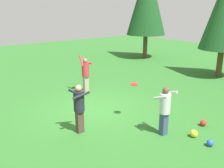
# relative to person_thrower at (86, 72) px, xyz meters

# --- Properties ---
(ground_plane) EXTENTS (40.00, 40.00, 0.00)m
(ground_plane) POSITION_rel_person_thrower_xyz_m (2.12, -0.89, -0.95)
(ground_plane) COLOR #2D6B28
(person_thrower) EXTENTS (0.56, 0.51, 1.76)m
(person_thrower) POSITION_rel_person_thrower_xyz_m (0.00, 0.00, 0.00)
(person_thrower) COLOR gray
(person_thrower) RESTS_ON ground_plane
(person_catcher) EXTENTS (0.55, 0.50, 1.55)m
(person_catcher) POSITION_rel_person_thrower_xyz_m (5.11, -0.29, -0.03)
(person_catcher) COLOR #38476B
(person_catcher) RESTS_ON ground_plane
(person_bystander) EXTENTS (0.54, 0.58, 1.59)m
(person_bystander) POSITION_rel_person_thrower_xyz_m (3.40, -2.31, -0.01)
(person_bystander) COLOR #4C382D
(person_bystander) RESTS_ON ground_plane
(frisbee) EXTENTS (0.28, 0.28, 0.08)m
(frisbee) POSITION_rel_person_thrower_xyz_m (3.64, -0.24, 0.34)
(frisbee) COLOR red
(ball_yellow) EXTENTS (0.24, 0.24, 0.24)m
(ball_yellow) POSITION_rel_person_thrower_xyz_m (5.80, 0.33, -0.83)
(ball_yellow) COLOR yellow
(ball_yellow) RESTS_ON ground_plane
(ball_blue) EXTENTS (0.21, 0.21, 0.21)m
(ball_blue) POSITION_rel_person_thrower_xyz_m (6.41, 0.24, -0.84)
(ball_blue) COLOR blue
(ball_blue) RESTS_ON ground_plane
(ball_red) EXTENTS (0.22, 0.22, 0.22)m
(ball_red) POSITION_rel_person_thrower_xyz_m (5.53, 1.23, -0.84)
(ball_red) COLOR red
(ball_red) RESTS_ON ground_plane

